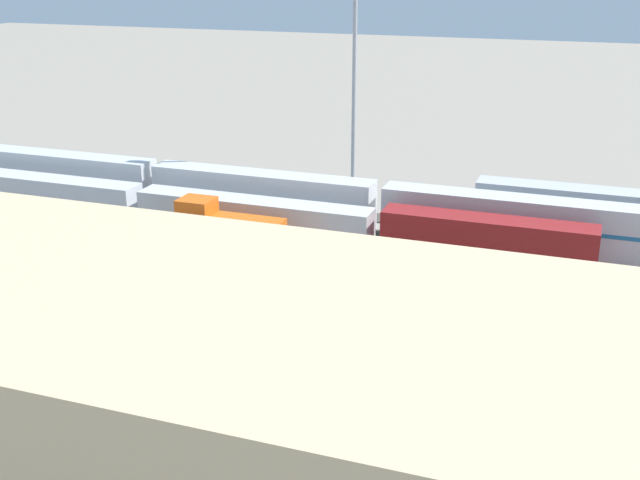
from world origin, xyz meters
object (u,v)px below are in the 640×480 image
at_px(maintenance_shed, 256,394).
at_px(train_on_track_2, 128,204).
at_px(train_on_track_4, 276,265).
at_px(light_mast_0, 355,6).
at_px(train_on_track_1, 379,210).
at_px(train_on_track_3, 225,234).

bearing_deg(maintenance_shed, train_on_track_2, -49.11).
distance_m(train_on_track_2, maintenance_shed, 44.17).
bearing_deg(train_on_track_4, train_on_track_2, -26.52).
bearing_deg(light_mast_0, train_on_track_2, 36.33).
distance_m(train_on_track_4, light_mast_0, 30.26).
relative_size(train_on_track_2, light_mast_0, 2.74).
height_order(train_on_track_4, light_mast_0, light_mast_0).
relative_size(train_on_track_1, train_on_track_4, 1.34).
bearing_deg(train_on_track_2, train_on_track_4, 153.48).
height_order(train_on_track_1, maintenance_shed, maintenance_shed).
bearing_deg(train_on_track_4, train_on_track_1, -105.99).
distance_m(train_on_track_3, train_on_track_4, 8.51).
bearing_deg(train_on_track_4, light_mast_0, -87.35).
relative_size(train_on_track_3, train_on_track_4, 0.14).
bearing_deg(train_on_track_2, train_on_track_3, 159.19).
xyz_separation_m(train_on_track_1, train_on_track_4, (4.30, 15.00, -0.61)).
relative_size(train_on_track_2, maintenance_shed, 1.63).
xyz_separation_m(train_on_track_1, light_mast_0, (5.41, -8.93, 17.89)).
relative_size(train_on_track_3, train_on_track_2, 0.11).
relative_size(train_on_track_3, maintenance_shed, 0.18).
distance_m(light_mast_0, maintenance_shed, 50.67).
height_order(train_on_track_2, train_on_track_4, train_on_track_2).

